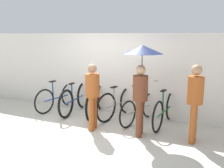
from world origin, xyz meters
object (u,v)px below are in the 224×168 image
at_px(parked_bicycle_3, 118,103).
at_px(pedestrian_leading, 93,92).
at_px(parked_bicycle_2, 96,100).
at_px(pedestrian_trailing, 195,98).
at_px(parked_bicycle_1, 75,99).
at_px(parked_bicycle_0, 58,97).
at_px(parked_bicycle_4, 139,108).
at_px(pedestrian_center, 141,68).
at_px(parked_bicycle_5, 165,110).

distance_m(parked_bicycle_3, pedestrian_leading, 1.16).
xyz_separation_m(parked_bicycle_2, pedestrian_trailing, (2.63, -0.76, 0.53)).
relative_size(parked_bicycle_1, pedestrian_leading, 1.18).
distance_m(parked_bicycle_1, pedestrian_leading, 1.50).
distance_m(parked_bicycle_0, parked_bicycle_1, 0.63).
relative_size(parked_bicycle_0, parked_bicycle_2, 0.95).
bearing_deg(parked_bicycle_4, pedestrian_center, -146.23).
distance_m(parked_bicycle_2, pedestrian_leading, 1.19).
bearing_deg(pedestrian_center, parked_bicycle_5, 56.15).
bearing_deg(pedestrian_leading, parked_bicycle_5, 25.94).
xyz_separation_m(pedestrian_leading, pedestrian_center, (1.08, 0.19, 0.59)).
height_order(parked_bicycle_2, pedestrian_center, pedestrian_center).
distance_m(parked_bicycle_5, pedestrian_leading, 1.81).
height_order(parked_bicycle_0, parked_bicycle_4, parked_bicycle_4).
xyz_separation_m(parked_bicycle_0, parked_bicycle_4, (2.52, -0.05, -0.01)).
bearing_deg(parked_bicycle_3, parked_bicycle_4, -85.84).
relative_size(parked_bicycle_0, pedestrian_center, 0.87).
height_order(parked_bicycle_0, parked_bicycle_5, parked_bicycle_5).
relative_size(parked_bicycle_3, pedestrian_center, 0.86).
bearing_deg(parked_bicycle_5, pedestrian_leading, 128.05).
distance_m(pedestrian_leading, pedestrian_trailing, 2.20).
relative_size(parked_bicycle_3, pedestrian_trailing, 1.05).
height_order(pedestrian_center, pedestrian_trailing, pedestrian_center).
height_order(parked_bicycle_1, parked_bicycle_5, parked_bicycle_5).
height_order(parked_bicycle_3, pedestrian_leading, pedestrian_leading).
bearing_deg(pedestrian_leading, parked_bicycle_4, 40.74).
bearing_deg(pedestrian_trailing, parked_bicycle_3, 157.59).
relative_size(parked_bicycle_5, pedestrian_leading, 1.14).
bearing_deg(parked_bicycle_1, parked_bicycle_5, -94.28).
bearing_deg(parked_bicycle_3, pedestrian_trailing, -97.64).
height_order(parked_bicycle_5, pedestrian_center, pedestrian_center).
relative_size(parked_bicycle_0, parked_bicycle_4, 1.04).
bearing_deg(parked_bicycle_0, pedestrian_leading, -110.57).
xyz_separation_m(parked_bicycle_3, parked_bicycle_5, (1.26, -0.07, -0.01)).
relative_size(pedestrian_leading, pedestrian_trailing, 0.96).
xyz_separation_m(parked_bicycle_0, pedestrian_center, (2.78, -0.79, 1.11)).
height_order(parked_bicycle_1, pedestrian_trailing, pedestrian_trailing).
xyz_separation_m(pedestrian_leading, pedestrian_trailing, (2.19, 0.24, 0.04)).
height_order(parked_bicycle_3, parked_bicycle_5, parked_bicycle_5).
xyz_separation_m(parked_bicycle_5, pedestrian_center, (-0.37, -0.77, 1.09)).
bearing_deg(parked_bicycle_1, pedestrian_trailing, -106.94).
xyz_separation_m(parked_bicycle_4, parked_bicycle_5, (0.63, 0.04, 0.03)).
relative_size(pedestrian_leading, pedestrian_center, 0.79).
distance_m(parked_bicycle_2, parked_bicycle_4, 1.27).
relative_size(pedestrian_center, pedestrian_trailing, 1.22).
bearing_deg(pedestrian_leading, parked_bicycle_3, 72.03).
bearing_deg(parked_bicycle_2, pedestrian_center, -130.10).
xyz_separation_m(parked_bicycle_1, parked_bicycle_5, (2.52, 0.03, -0.01)).
relative_size(parked_bicycle_4, pedestrian_center, 0.83).
relative_size(parked_bicycle_1, pedestrian_trailing, 1.13).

